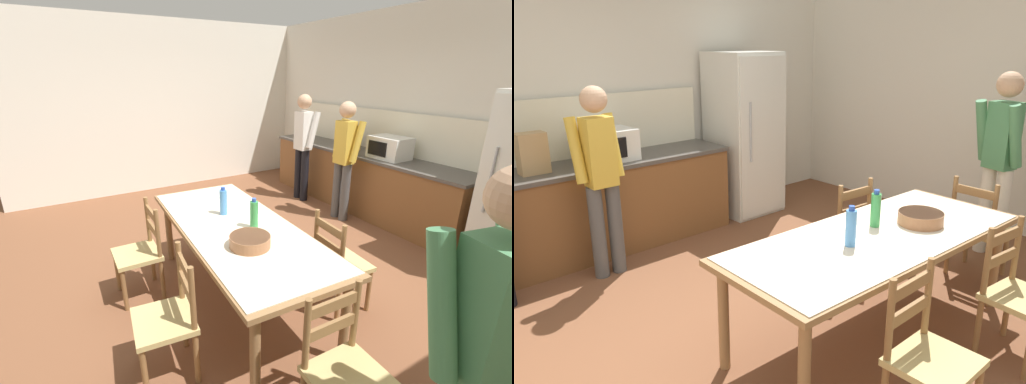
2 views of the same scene
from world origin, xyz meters
The scene contains 18 objects.
ground_plane centered at (0.00, 0.00, 0.00)m, with size 8.32×8.32×0.00m, color brown.
wall_back centered at (0.00, 2.66, 1.45)m, with size 6.52×0.12×2.90m, color silver.
wall_right centered at (3.26, 0.00, 1.45)m, with size 0.12×5.20×2.90m, color silver.
kitchen_counter centered at (-0.64, 2.23, 0.45)m, with size 3.49×0.66×0.90m.
counter_splashback centered at (-0.63, 2.54, 1.20)m, with size 3.45×0.03×0.60m, color #EFE8CB.
refrigerator centered at (1.57, 2.19, 0.95)m, with size 0.71×0.73×1.89m.
microwave centered at (-0.14, 2.21, 1.05)m, with size 0.50×0.39×0.30m.
paper_bag centered at (-0.83, 2.20, 1.08)m, with size 0.24×0.16×0.36m, color tan.
dining_table centered at (0.48, -0.50, 0.69)m, with size 2.31×1.03×0.77m.
bottle_near_centre centered at (0.19, -0.49, 0.89)m, with size 0.07×0.07×0.27m.
bottle_off_centre centered at (0.60, -0.39, 0.89)m, with size 0.07×0.07×0.27m.
serving_bowl centered at (0.87, -0.59, 0.82)m, with size 0.32×0.32×0.09m.
chair_head_end centered at (1.90, -0.56, 0.44)m, with size 0.41×0.43×0.91m.
chair_side_far_right centered at (1.02, 0.23, 0.44)m, with size 0.45×0.43×0.91m.
chair_side_near_left centered at (-0.07, -1.23, 0.44)m, with size 0.42×0.40×0.91m.
chair_side_near_right centered at (0.96, -1.28, 0.44)m, with size 0.46×0.44×0.91m.
person_at_counter centered at (-0.46, 1.69, 0.94)m, with size 0.42×0.29×1.68m.
person_by_table centered at (2.45, -0.45, 0.99)m, with size 0.36×0.48×1.76m.
Camera 2 is at (-2.20, -2.30, 2.05)m, focal length 35.00 mm.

